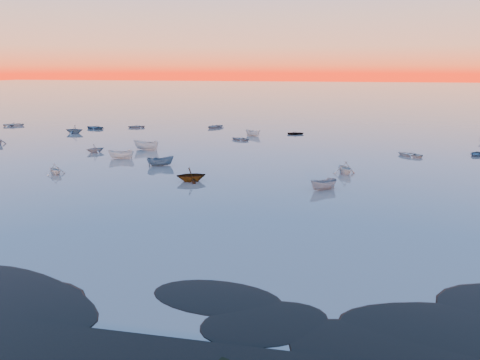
% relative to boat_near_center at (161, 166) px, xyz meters
% --- Properties ---
extents(ground, '(600.00, 600.00, 0.00)m').
position_rel_boat_near_center_xyz_m(ground, '(9.74, 62.77, 0.00)').
color(ground, slate).
rests_on(ground, ground).
extents(mud_lobes, '(140.00, 6.00, 0.07)m').
position_rel_boat_near_center_xyz_m(mud_lobes, '(9.74, -38.23, 0.01)').
color(mud_lobes, black).
rests_on(mud_lobes, ground).
extents(moored_fleet, '(124.00, 58.00, 1.20)m').
position_rel_boat_near_center_xyz_m(moored_fleet, '(9.74, 15.77, 0.00)').
color(moored_fleet, silver).
rests_on(moored_fleet, ground).
extents(boat_near_center, '(3.02, 4.06, 1.30)m').
position_rel_boat_near_center_xyz_m(boat_near_center, '(0.00, 0.00, 0.00)').
color(boat_near_center, '#3B5A71').
rests_on(boat_near_center, ground).
extents(boat_near_right, '(4.01, 2.98, 1.28)m').
position_rel_boat_near_center_xyz_m(boat_near_right, '(25.21, 0.01, 0.00)').
color(boat_near_right, silver).
rests_on(boat_near_right, ground).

